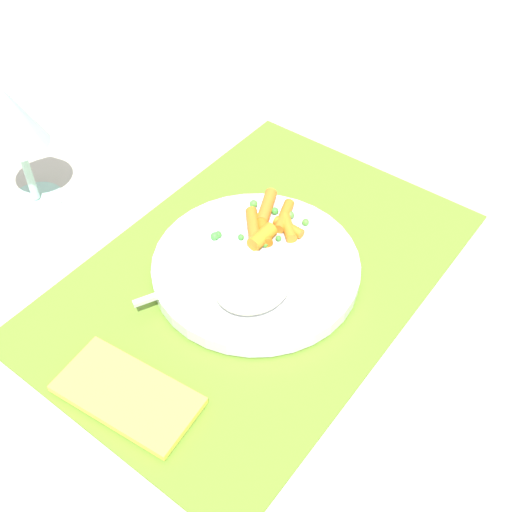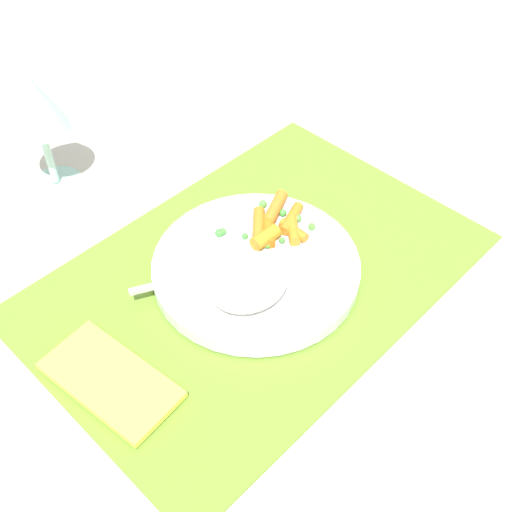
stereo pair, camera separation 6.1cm
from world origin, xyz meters
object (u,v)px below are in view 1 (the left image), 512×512
plate (256,267)px  carrot_portion (270,224)px  rice_mound (253,282)px  napkin (130,396)px  wine_glass (11,121)px  fork (230,270)px

plate → carrot_portion: size_ratio=2.59×
rice_mound → napkin: 0.17m
rice_mound → carrot_portion: (0.09, 0.04, -0.01)m
carrot_portion → wine_glass: (-0.12, 0.29, 0.09)m
plate → fork: size_ratio=1.39×
napkin → fork: bearing=5.6°
rice_mound → napkin: size_ratio=0.65×
rice_mound → wine_glass: bearing=95.3°
rice_mound → napkin: (-0.17, 0.02, -0.03)m
napkin → carrot_portion: bearing=5.1°
carrot_portion → fork: bearing=-176.0°
fork → napkin: 0.18m
wine_glass → fork: bearing=-82.6°
rice_mound → carrot_portion: 0.10m
plate → wine_glass: (-0.07, 0.31, 0.11)m
rice_mound → napkin: rice_mound is taller
plate → rice_mound: 0.05m
carrot_portion → fork: (-0.08, -0.01, -0.00)m
wine_glass → napkin: size_ratio=1.18×
wine_glass → plate: bearing=-77.6°
fork → wine_glass: (-0.04, 0.29, 0.10)m
rice_mound → carrot_portion: rice_mound is taller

